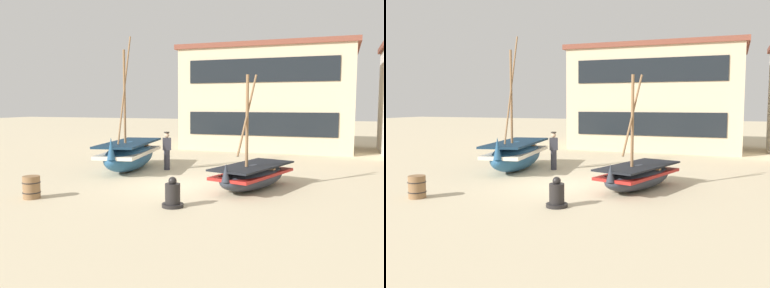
% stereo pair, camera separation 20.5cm
% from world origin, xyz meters
% --- Properties ---
extents(ground_plane, '(120.00, 120.00, 0.00)m').
position_xyz_m(ground_plane, '(0.00, 0.00, 0.00)').
color(ground_plane, beige).
extents(fishing_boat_near_left, '(2.51, 4.95, 5.84)m').
position_xyz_m(fishing_boat_near_left, '(-3.46, 2.44, 0.69)').
color(fishing_boat_near_left, '#23517A').
rests_on(fishing_boat_near_left, ground).
extents(fishing_boat_centre_large, '(2.44, 3.89, 3.90)m').
position_xyz_m(fishing_boat_centre_large, '(2.48, 0.29, 0.47)').
color(fishing_boat_centre_large, '#2D333D').
rests_on(fishing_boat_centre_large, ground).
extents(fisherman_by_hull, '(0.42, 0.36, 1.68)m').
position_xyz_m(fisherman_by_hull, '(-1.92, 3.02, 0.83)').
color(fisherman_by_hull, '#33333D').
rests_on(fisherman_by_hull, ground).
extents(capstan_winch, '(0.62, 0.62, 0.87)m').
position_xyz_m(capstan_winch, '(0.87, -2.98, 0.34)').
color(capstan_winch, black).
rests_on(capstan_winch, ground).
extents(wooden_barrel, '(0.56, 0.56, 0.70)m').
position_xyz_m(wooden_barrel, '(-3.64, -3.49, 0.35)').
color(wooden_barrel, olive).
rests_on(wooden_barrel, ground).
extents(harbor_building_main, '(10.84, 7.07, 6.57)m').
position_xyz_m(harbor_building_main, '(0.75, 14.04, 3.30)').
color(harbor_building_main, beige).
rests_on(harbor_building_main, ground).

